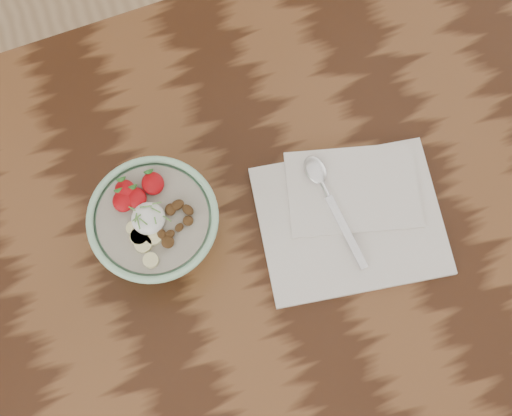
{
  "coord_description": "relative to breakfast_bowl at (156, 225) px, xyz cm",
  "views": [
    {
      "loc": [
        -12.33,
        -18.79,
        170.96
      ],
      "look_at": [
        -3.14,
        5.6,
        85.12
      ],
      "focal_mm": 50.0,
      "sensor_mm": 36.0,
      "label": 1
    }
  ],
  "objects": [
    {
      "name": "table",
      "position": [
        15.86,
        -9.28,
        -15.04
      ],
      "size": [
        160.0,
        90.0,
        75.0
      ],
      "color": "#341A0D",
      "rests_on": "ground"
    },
    {
      "name": "spoon",
      "position": [
        23.51,
        -1.51,
        -3.81
      ],
      "size": [
        3.26,
        17.76,
        0.93
      ],
      "rotation": [
        0.0,
        0.0,
        0.07
      ],
      "color": "silver",
      "rests_on": "napkin"
    },
    {
      "name": "napkin",
      "position": [
        25.82,
        -6.47,
        -5.09
      ],
      "size": [
        28.16,
        24.5,
        1.55
      ],
      "rotation": [
        0.0,
        0.0,
        -0.17
      ],
      "color": "white",
      "rests_on": "table"
    },
    {
      "name": "breakfast_bowl",
      "position": [
        0.0,
        0.0,
        0.0
      ],
      "size": [
        16.91,
        16.91,
        11.24
      ],
      "rotation": [
        0.0,
        0.0,
        -0.25
      ],
      "color": "#A1D8AF",
      "rests_on": "table"
    }
  ]
}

